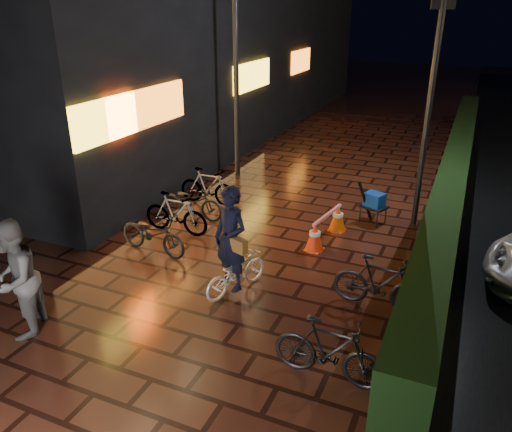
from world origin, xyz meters
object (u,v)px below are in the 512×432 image
at_px(cyclist, 233,255).
at_px(traffic_barrier, 327,227).
at_px(cart_assembly, 373,201).
at_px(bystander_person, 15,279).

xyz_separation_m(cyclist, traffic_barrier, (0.93, 2.78, -0.44)).
bearing_deg(cyclist, traffic_barrier, 71.54).
bearing_deg(traffic_barrier, cart_assembly, 61.06).
xyz_separation_m(bystander_person, traffic_barrier, (3.45, 5.20, -0.65)).
xyz_separation_m(bystander_person, cyclist, (2.52, 2.42, -0.21)).
height_order(bystander_person, cyclist, cyclist).
relative_size(bystander_person, traffic_barrier, 1.23).
distance_m(bystander_person, cyclist, 3.50).
relative_size(traffic_barrier, cart_assembly, 1.44).
distance_m(cyclist, cart_assembly, 4.44).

